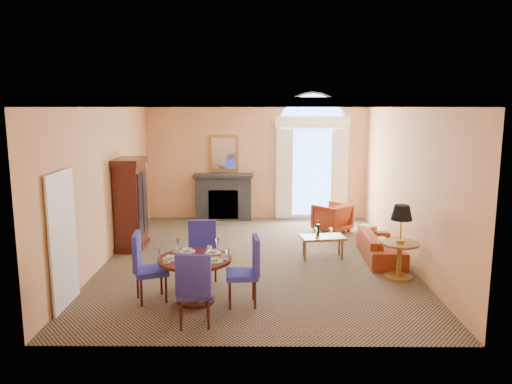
{
  "coord_description": "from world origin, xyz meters",
  "views": [
    {
      "loc": [
        0.06,
        -9.8,
        3.11
      ],
      "look_at": [
        0.0,
        0.5,
        1.3
      ],
      "focal_mm": 35.0,
      "sensor_mm": 36.0,
      "label": 1
    }
  ],
  "objects_px": {
    "dining_table": "(195,269)",
    "sofa": "(381,246)",
    "armchair": "(332,218)",
    "side_table": "(401,233)",
    "armoire": "(131,205)",
    "coffee_table": "(323,238)"
  },
  "relations": [
    {
      "from": "dining_table",
      "to": "sofa",
      "type": "bearing_deg",
      "value": 33.27
    },
    {
      "from": "coffee_table",
      "to": "sofa",
      "type": "bearing_deg",
      "value": -13.46
    },
    {
      "from": "armchair",
      "to": "side_table",
      "type": "xyz_separation_m",
      "value": [
        0.73,
        -3.37,
        0.49
      ]
    },
    {
      "from": "armoire",
      "to": "side_table",
      "type": "distance_m",
      "value": 5.65
    },
    {
      "from": "armoire",
      "to": "side_table",
      "type": "bearing_deg",
      "value": -19.75
    },
    {
      "from": "armchair",
      "to": "coffee_table",
      "type": "bearing_deg",
      "value": 32.26
    },
    {
      "from": "armoire",
      "to": "armchair",
      "type": "height_order",
      "value": "armoire"
    },
    {
      "from": "sofa",
      "to": "coffee_table",
      "type": "height_order",
      "value": "coffee_table"
    },
    {
      "from": "armchair",
      "to": "dining_table",
      "type": "bearing_deg",
      "value": 13.57
    },
    {
      "from": "sofa",
      "to": "side_table",
      "type": "distance_m",
      "value": 1.28
    },
    {
      "from": "armoire",
      "to": "coffee_table",
      "type": "distance_m",
      "value": 4.18
    },
    {
      "from": "armoire",
      "to": "dining_table",
      "type": "xyz_separation_m",
      "value": [
        1.77,
        -3.06,
        -0.4
      ]
    },
    {
      "from": "dining_table",
      "to": "armchair",
      "type": "xyz_separation_m",
      "value": [
        2.82,
        4.51,
        -0.2
      ]
    },
    {
      "from": "dining_table",
      "to": "sofa",
      "type": "distance_m",
      "value": 4.19
    },
    {
      "from": "dining_table",
      "to": "coffee_table",
      "type": "xyz_separation_m",
      "value": [
        2.31,
        2.38,
        -0.14
      ]
    },
    {
      "from": "sofa",
      "to": "armchair",
      "type": "xyz_separation_m",
      "value": [
        -0.68,
        2.22,
        0.09
      ]
    },
    {
      "from": "dining_table",
      "to": "armchair",
      "type": "distance_m",
      "value": 5.32
    },
    {
      "from": "armoire",
      "to": "side_table",
      "type": "relative_size",
      "value": 1.49
    },
    {
      "from": "coffee_table",
      "to": "armchair",
      "type": "bearing_deg",
      "value": 67.53
    },
    {
      "from": "sofa",
      "to": "armchair",
      "type": "distance_m",
      "value": 2.32
    },
    {
      "from": "armoire",
      "to": "armchair",
      "type": "distance_m",
      "value": 4.85
    },
    {
      "from": "armchair",
      "to": "side_table",
      "type": "relative_size",
      "value": 0.59
    }
  ]
}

